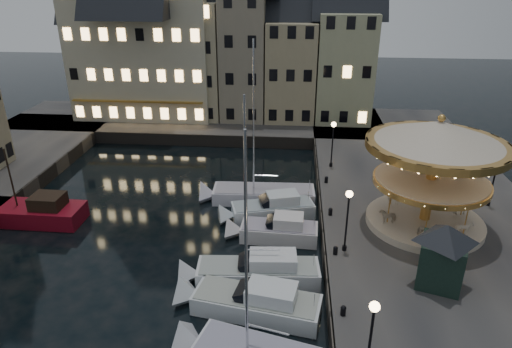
# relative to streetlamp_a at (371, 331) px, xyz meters

# --- Properties ---
(ground) EXTENTS (160.00, 160.00, 0.00)m
(ground) POSITION_rel_streetlamp_a_xyz_m (-7.20, 9.00, -4.02)
(ground) COLOR black
(ground) RESTS_ON ground
(quay_east) EXTENTS (16.00, 56.00, 1.30)m
(quay_east) POSITION_rel_streetlamp_a_xyz_m (6.80, 15.00, -3.37)
(quay_east) COLOR #474442
(quay_east) RESTS_ON ground
(quay_north) EXTENTS (44.00, 12.00, 1.30)m
(quay_north) POSITION_rel_streetlamp_a_xyz_m (-15.20, 37.00, -3.37)
(quay_north) COLOR #474442
(quay_north) RESTS_ON ground
(quaywall_e) EXTENTS (0.15, 44.00, 1.30)m
(quaywall_e) POSITION_rel_streetlamp_a_xyz_m (-1.20, 15.00, -3.37)
(quaywall_e) COLOR #47423A
(quaywall_e) RESTS_ON ground
(quaywall_n) EXTENTS (48.00, 0.15, 1.30)m
(quaywall_n) POSITION_rel_streetlamp_a_xyz_m (-13.20, 31.00, -3.37)
(quaywall_n) COLOR #47423A
(quaywall_n) RESTS_ON ground
(streetlamp_a) EXTENTS (0.44, 0.44, 4.17)m
(streetlamp_a) POSITION_rel_streetlamp_a_xyz_m (0.00, 0.00, 0.00)
(streetlamp_a) COLOR black
(streetlamp_a) RESTS_ON quay_east
(streetlamp_b) EXTENTS (0.44, 0.44, 4.17)m
(streetlamp_b) POSITION_rel_streetlamp_a_xyz_m (0.00, 10.00, 0.00)
(streetlamp_b) COLOR black
(streetlamp_b) RESTS_ON quay_east
(streetlamp_c) EXTENTS (0.44, 0.44, 4.17)m
(streetlamp_c) POSITION_rel_streetlamp_a_xyz_m (0.00, 23.50, 0.00)
(streetlamp_c) COLOR black
(streetlamp_c) RESTS_ON quay_east
(streetlamp_d) EXTENTS (0.44, 0.44, 4.17)m
(streetlamp_d) POSITION_rel_streetlamp_a_xyz_m (11.30, 17.00, 0.00)
(streetlamp_d) COLOR black
(streetlamp_d) RESTS_ON quay_east
(bollard_a) EXTENTS (0.30, 0.30, 0.57)m
(bollard_a) POSITION_rel_streetlamp_a_xyz_m (-0.60, 4.00, -2.41)
(bollard_a) COLOR black
(bollard_a) RESTS_ON quay_east
(bollard_b) EXTENTS (0.30, 0.30, 0.57)m
(bollard_b) POSITION_rel_streetlamp_a_xyz_m (-0.60, 9.50, -2.41)
(bollard_b) COLOR black
(bollard_b) RESTS_ON quay_east
(bollard_c) EXTENTS (0.30, 0.30, 0.57)m
(bollard_c) POSITION_rel_streetlamp_a_xyz_m (-0.60, 14.50, -2.41)
(bollard_c) COLOR black
(bollard_c) RESTS_ON quay_east
(bollard_d) EXTENTS (0.30, 0.30, 0.57)m
(bollard_d) POSITION_rel_streetlamp_a_xyz_m (-0.60, 20.00, -2.41)
(bollard_d) COLOR black
(bollard_d) RESTS_ON quay_east
(townhouse_na) EXTENTS (5.50, 8.00, 12.80)m
(townhouse_na) POSITION_rel_streetlamp_a_xyz_m (-26.70, 39.00, 3.76)
(townhouse_na) COLOR gray
(townhouse_na) RESTS_ON quay_north
(townhouse_nb) EXTENTS (6.16, 8.00, 13.80)m
(townhouse_nb) POSITION_rel_streetlamp_a_xyz_m (-21.25, 39.00, 4.26)
(townhouse_nb) COLOR slate
(townhouse_nb) RESTS_ON quay_north
(townhouse_nc) EXTENTS (6.82, 8.00, 14.80)m
(townhouse_nc) POSITION_rel_streetlamp_a_xyz_m (-15.20, 39.00, 4.76)
(townhouse_nc) COLOR tan
(townhouse_nc) RESTS_ON quay_north
(townhouse_nd) EXTENTS (5.50, 8.00, 15.80)m
(townhouse_nd) POSITION_rel_streetlamp_a_xyz_m (-9.45, 39.00, 5.26)
(townhouse_nd) COLOR gray
(townhouse_nd) RESTS_ON quay_north
(townhouse_ne) EXTENTS (6.16, 8.00, 12.80)m
(townhouse_ne) POSITION_rel_streetlamp_a_xyz_m (-4.00, 39.00, 3.76)
(townhouse_ne) COLOR tan
(townhouse_ne) RESTS_ON quay_north
(townhouse_nf) EXTENTS (6.82, 8.00, 13.80)m
(townhouse_nf) POSITION_rel_streetlamp_a_xyz_m (2.05, 39.00, 4.26)
(townhouse_nf) COLOR tan
(townhouse_nf) RESTS_ON quay_north
(hotel_corner) EXTENTS (17.60, 9.00, 16.80)m
(hotel_corner) POSITION_rel_streetlamp_a_xyz_m (-21.20, 39.00, 5.76)
(hotel_corner) COLOR beige
(hotel_corner) RESTS_ON quay_north
(motorboat_b) EXTENTS (8.14, 3.62, 2.15)m
(motorboat_b) POSITION_rel_streetlamp_a_xyz_m (-5.55, 5.34, -3.37)
(motorboat_b) COLOR silver
(motorboat_b) RESTS_ON ground
(motorboat_c) EXTENTS (8.52, 2.74, 11.27)m
(motorboat_c) POSITION_rel_streetlamp_a_xyz_m (-5.70, 8.09, -3.34)
(motorboat_c) COLOR silver
(motorboat_c) RESTS_ON ground
(motorboat_d) EXTENTS (6.44, 2.33, 2.15)m
(motorboat_d) POSITION_rel_streetlamp_a_xyz_m (-4.64, 12.99, -3.38)
(motorboat_d) COLOR silver
(motorboat_d) RESTS_ON ground
(motorboat_e) EXTENTS (7.31, 3.82, 2.15)m
(motorboat_e) POSITION_rel_streetlamp_a_xyz_m (-5.23, 16.07, -3.38)
(motorboat_e) COLOR silver
(motorboat_e) RESTS_ON ground
(motorboat_f) EXTENTS (9.36, 2.75, 12.44)m
(motorboat_f) POSITION_rel_streetlamp_a_xyz_m (-6.30, 18.77, -3.49)
(motorboat_f) COLOR silver
(motorboat_f) RESTS_ON ground
(red_fishing_boat) EXTENTS (7.82, 2.80, 6.04)m
(red_fishing_boat) POSITION_rel_streetlamp_a_xyz_m (-22.78, 13.93, -3.31)
(red_fishing_boat) COLOR maroon
(red_fishing_boat) RESTS_ON ground
(carousel) EXTENTS (9.05, 9.05, 7.92)m
(carousel) POSITION_rel_streetlamp_a_xyz_m (5.78, 13.68, 2.50)
(carousel) COLOR beige
(carousel) RESTS_ON quay_east
(ticket_kiosk) EXTENTS (3.66, 3.66, 4.29)m
(ticket_kiosk) POSITION_rel_streetlamp_a_xyz_m (4.92, 7.08, -0.17)
(ticket_kiosk) COLOR black
(ticket_kiosk) RESTS_ON quay_east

